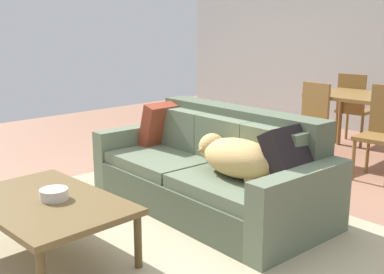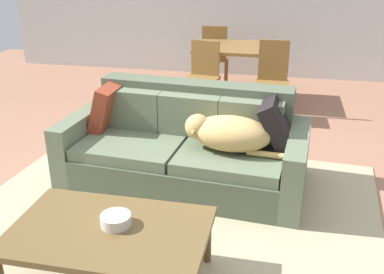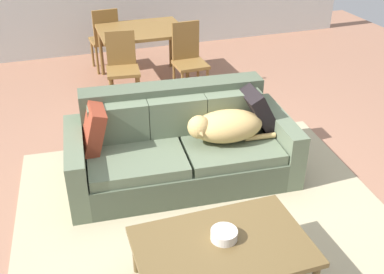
% 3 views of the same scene
% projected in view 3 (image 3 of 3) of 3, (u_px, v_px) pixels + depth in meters
% --- Properties ---
extents(ground_plane, '(10.00, 10.00, 0.00)m').
position_uv_depth(ground_plane, '(200.00, 182.00, 4.37)').
color(ground_plane, '#9D6C54').
extents(area_rug, '(3.40, 3.40, 0.01)m').
position_uv_depth(area_rug, '(211.00, 231.00, 3.76)').
color(area_rug, tan).
rests_on(area_rug, ground).
extents(couch, '(2.16, 1.13, 0.83)m').
position_uv_depth(couch, '(180.00, 146.00, 4.34)').
color(couch, '#4C5743').
rests_on(couch, ground).
extents(dog_on_left_cushion, '(0.83, 0.44, 0.29)m').
position_uv_depth(dog_on_left_cushion, '(224.00, 126.00, 4.18)').
color(dog_on_left_cushion, tan).
rests_on(dog_on_left_cushion, couch).
extents(throw_pillow_by_left_arm, '(0.24, 0.42, 0.44)m').
position_uv_depth(throw_pillow_by_left_arm, '(93.00, 128.00, 4.08)').
color(throw_pillow_by_left_arm, brown).
rests_on(throw_pillow_by_left_arm, couch).
extents(throw_pillow_by_right_arm, '(0.35, 0.44, 0.45)m').
position_uv_depth(throw_pillow_by_right_arm, '(257.00, 108.00, 4.40)').
color(throw_pillow_by_right_arm, black).
rests_on(throw_pillow_by_right_arm, couch).
extents(coffee_table, '(1.17, 0.75, 0.41)m').
position_uv_depth(coffee_table, '(222.00, 248.00, 3.08)').
color(coffee_table, brown).
rests_on(coffee_table, ground).
extents(bowl_on_coffee_table, '(0.18, 0.18, 0.07)m').
position_uv_depth(bowl_on_coffee_table, '(224.00, 235.00, 3.09)').
color(bowl_on_coffee_table, silver).
rests_on(bowl_on_coffee_table, coffee_table).
extents(dining_table, '(1.13, 0.92, 0.75)m').
position_uv_depth(dining_table, '(142.00, 34.00, 6.16)').
color(dining_table, brown).
rests_on(dining_table, ground).
extents(dining_chair_near_left, '(0.45, 0.45, 0.90)m').
position_uv_depth(dining_chair_near_left, '(122.00, 64.00, 5.67)').
color(dining_chair_near_left, brown).
rests_on(dining_chair_near_left, ground).
extents(dining_chair_near_right, '(0.41, 0.41, 0.94)m').
position_uv_depth(dining_chair_near_right, '(188.00, 57.00, 5.88)').
color(dining_chair_near_right, brown).
rests_on(dining_chair_near_right, ground).
extents(dining_chair_far_left, '(0.43, 0.43, 0.93)m').
position_uv_depth(dining_chair_far_left, '(105.00, 37.00, 6.58)').
color(dining_chair_far_left, brown).
rests_on(dining_chair_far_left, ground).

